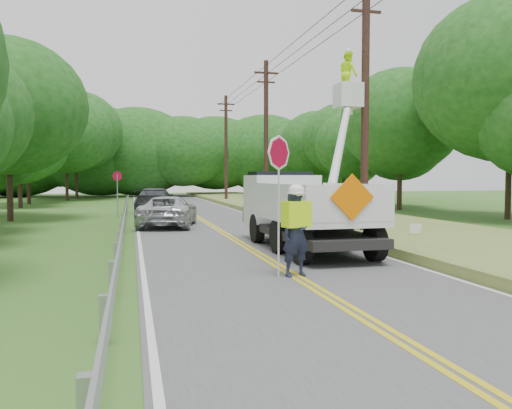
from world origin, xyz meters
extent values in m
plane|color=#325E1B|center=(0.00, 0.00, 0.00)|extent=(140.00, 140.00, 0.00)
cube|color=#4B4C4E|center=(0.00, 14.00, 0.01)|extent=(7.20, 96.00, 0.02)
cube|color=gold|center=(-0.10, 14.00, 0.02)|extent=(0.12, 96.00, 0.00)
cube|color=gold|center=(0.10, 14.00, 0.02)|extent=(0.12, 96.00, 0.00)
cube|color=silver|center=(-3.45, 14.00, 0.02)|extent=(0.12, 96.00, 0.00)
cube|color=silver|center=(3.45, 14.00, 0.02)|extent=(0.12, 96.00, 0.00)
cube|color=#9FA1A7|center=(-4.10, -2.00, 0.35)|extent=(0.12, 0.14, 0.70)
cube|color=#9FA1A7|center=(-4.10, 1.00, 0.35)|extent=(0.12, 0.14, 0.70)
cube|color=#9FA1A7|center=(-4.10, 4.00, 0.35)|extent=(0.12, 0.14, 0.70)
cube|color=#9FA1A7|center=(-4.10, 7.00, 0.35)|extent=(0.12, 0.14, 0.70)
cube|color=#9FA1A7|center=(-4.10, 10.00, 0.35)|extent=(0.12, 0.14, 0.70)
cube|color=#9FA1A7|center=(-4.10, 13.00, 0.35)|extent=(0.12, 0.14, 0.70)
cube|color=#9FA1A7|center=(-4.10, 16.00, 0.35)|extent=(0.12, 0.14, 0.70)
cube|color=#9FA1A7|center=(-4.10, 19.00, 0.35)|extent=(0.12, 0.14, 0.70)
cube|color=#9FA1A7|center=(-4.10, 22.00, 0.35)|extent=(0.12, 0.14, 0.70)
cube|color=#9FA1A7|center=(-4.10, 25.00, 0.35)|extent=(0.12, 0.14, 0.70)
cube|color=#9FA1A7|center=(-4.10, 28.00, 0.35)|extent=(0.12, 0.14, 0.70)
cube|color=#9FA1A7|center=(-4.10, 31.00, 0.35)|extent=(0.12, 0.14, 0.70)
cube|color=#9FA1A7|center=(-4.10, 34.00, 0.35)|extent=(0.12, 0.14, 0.70)
cube|color=#9FA1A7|center=(-4.10, 37.00, 0.35)|extent=(0.12, 0.14, 0.70)
cube|color=#9FA1A7|center=(-4.00, 15.00, 0.60)|extent=(0.05, 48.00, 0.34)
cylinder|color=black|center=(5.00, 9.00, 5.00)|extent=(0.30, 0.30, 10.00)
cube|color=black|center=(5.00, 9.00, 8.60)|extent=(1.20, 0.10, 0.10)
cylinder|color=black|center=(5.00, 24.00, 5.00)|extent=(0.30, 0.30, 10.00)
cube|color=black|center=(5.00, 24.00, 9.20)|extent=(1.60, 0.12, 0.12)
cube|color=black|center=(5.00, 24.00, 8.60)|extent=(1.20, 0.10, 0.10)
cylinder|color=black|center=(5.00, 39.00, 5.00)|extent=(0.30, 0.30, 10.00)
cube|color=black|center=(5.00, 39.00, 9.20)|extent=(1.60, 0.12, 0.12)
cube|color=black|center=(5.00, 39.00, 8.60)|extent=(1.20, 0.10, 0.10)
cylinder|color=black|center=(4.30, 17.50, 9.10)|extent=(0.03, 43.00, 0.03)
cylinder|color=black|center=(5.00, 17.50, 9.10)|extent=(0.03, 43.00, 0.03)
cylinder|color=black|center=(5.70, 17.50, 9.10)|extent=(0.03, 43.00, 0.03)
cube|color=olive|center=(7.10, 14.00, 0.15)|extent=(7.00, 96.00, 0.30)
cylinder|color=#332319|center=(-9.98, 20.33, 1.76)|extent=(0.32, 0.32, 3.52)
ellipsoid|color=#154614|center=(-9.98, 20.33, 6.05)|extent=(8.20, 8.20, 7.22)
cylinder|color=#332319|center=(-11.93, 32.95, 1.32)|extent=(0.32, 0.32, 2.63)
ellipsoid|color=#154614|center=(-11.93, 32.95, 4.54)|extent=(6.15, 6.15, 5.41)
cylinder|color=#332319|center=(-12.37, 38.84, 1.46)|extent=(0.32, 0.32, 2.91)
ellipsoid|color=#154614|center=(-12.37, 38.84, 5.02)|extent=(6.79, 6.79, 5.98)
cylinder|color=#332319|center=(-10.01, 45.54, 1.95)|extent=(0.32, 0.32, 3.90)
ellipsoid|color=#154614|center=(-10.01, 45.54, 6.72)|extent=(9.10, 9.10, 8.01)
cylinder|color=#332319|center=(-9.48, 49.55, 2.12)|extent=(0.32, 0.32, 4.23)
ellipsoid|color=#154614|center=(-9.48, 49.55, 7.29)|extent=(9.87, 9.87, 8.69)
cylinder|color=#332319|center=(16.62, 15.29, 2.26)|extent=(0.32, 0.32, 4.52)
ellipsoid|color=#154614|center=(16.62, 15.29, 7.78)|extent=(10.55, 10.55, 9.28)
cylinder|color=#332319|center=(14.85, 24.07, 1.82)|extent=(0.32, 0.32, 3.64)
ellipsoid|color=#154614|center=(14.85, 24.07, 6.27)|extent=(8.49, 8.49, 7.47)
cylinder|color=#332319|center=(16.60, 27.33, 1.49)|extent=(0.32, 0.32, 2.97)
ellipsoid|color=#154614|center=(16.60, 27.33, 5.12)|extent=(6.94, 6.94, 6.11)
cylinder|color=#332319|center=(15.64, 33.44, 1.52)|extent=(0.32, 0.32, 3.04)
ellipsoid|color=#154614|center=(15.64, 33.44, 5.23)|extent=(7.09, 7.09, 6.24)
cylinder|color=#332319|center=(16.70, 38.42, 1.76)|extent=(0.32, 0.32, 3.52)
ellipsoid|color=#154614|center=(16.70, 38.42, 6.06)|extent=(8.21, 8.21, 7.23)
cylinder|color=#332319|center=(15.83, 43.73, 1.73)|extent=(0.32, 0.32, 3.45)
ellipsoid|color=#154614|center=(15.83, 43.73, 5.94)|extent=(8.05, 8.05, 7.08)
cylinder|color=#332319|center=(14.92, 47.23, 1.56)|extent=(0.32, 0.32, 3.12)
ellipsoid|color=#154614|center=(14.92, 47.23, 5.38)|extent=(7.29, 7.29, 6.41)
ellipsoid|color=#154614|center=(-17.04, 57.94, 5.50)|extent=(14.73, 11.05, 11.05)
ellipsoid|color=#154614|center=(-12.14, 57.28, 5.50)|extent=(11.58, 8.69, 8.69)
ellipsoid|color=#154614|center=(-7.32, 56.41, 5.50)|extent=(14.43, 10.82, 10.82)
ellipsoid|color=#154614|center=(-2.99, 56.15, 5.50)|extent=(14.44, 10.83, 10.83)
ellipsoid|color=#154614|center=(2.46, 54.40, 5.50)|extent=(11.42, 8.57, 8.57)
ellipsoid|color=#154614|center=(7.06, 57.79, 5.50)|extent=(12.74, 9.55, 9.55)
ellipsoid|color=#154614|center=(13.51, 56.98, 5.50)|extent=(13.52, 10.14, 10.14)
ellipsoid|color=#154614|center=(17.44, 56.09, 5.50)|extent=(11.81, 8.86, 8.86)
ellipsoid|color=#154614|center=(22.13, 54.07, 5.50)|extent=(13.34, 10.00, 10.00)
imported|color=#191E33|center=(0.02, 2.05, 1.02)|extent=(0.83, 0.65, 2.00)
cube|color=#B7F00C|center=(0.02, 2.05, 1.48)|extent=(0.69, 0.52, 0.61)
ellipsoid|color=white|center=(0.02, 2.05, 2.03)|extent=(0.37, 0.37, 0.30)
cylinder|color=#B7B7B7|center=(-0.43, 1.98, 1.42)|extent=(0.04, 0.04, 2.80)
cylinder|color=#9E0629|center=(-0.43, 1.98, 2.89)|extent=(0.66, 0.51, 0.80)
cylinder|color=black|center=(0.68, 3.60, 0.53)|extent=(0.33, 1.02, 1.02)
cylinder|color=black|center=(2.80, 3.63, 0.53)|extent=(0.33, 1.02, 1.02)
cylinder|color=black|center=(0.65, 5.72, 0.53)|extent=(0.33, 1.02, 1.02)
cylinder|color=black|center=(2.77, 5.75, 0.53)|extent=(0.33, 1.02, 1.02)
cylinder|color=black|center=(0.60, 8.37, 0.53)|extent=(0.33, 1.02, 1.02)
cylinder|color=black|center=(2.73, 8.40, 0.53)|extent=(0.33, 1.02, 1.02)
cube|color=black|center=(1.70, 6.05, 0.60)|extent=(2.33, 6.82, 0.27)
cube|color=silver|center=(1.71, 5.31, 1.13)|extent=(2.51, 4.92, 0.23)
cube|color=silver|center=(0.51, 5.29, 1.66)|extent=(0.14, 4.88, 0.95)
cube|color=silver|center=(2.91, 5.33, 1.66)|extent=(0.14, 4.88, 0.95)
cube|color=silver|center=(1.75, 2.89, 1.66)|extent=(2.44, 0.10, 0.95)
cube|color=silver|center=(1.66, 8.91, 1.45)|extent=(2.42, 2.05, 1.91)
cube|color=black|center=(1.65, 9.13, 2.14)|extent=(2.14, 1.41, 0.80)
cube|color=silver|center=(1.73, 4.14, 1.66)|extent=(0.97, 0.97, 0.85)
cube|color=silver|center=(4.30, 9.00, 5.41)|extent=(0.90, 0.90, 0.90)
imported|color=#B7F00C|center=(4.30, 9.00, 6.23)|extent=(0.62, 0.80, 1.65)
cube|color=#EA6A00|center=(1.75, 2.82, 1.82)|extent=(1.20, 0.06, 1.20)
imported|color=silver|center=(-2.04, 15.21, 0.74)|extent=(3.34, 5.53, 1.44)
imported|color=#3C3D43|center=(-2.15, 26.00, 0.82)|extent=(3.15, 5.83, 1.61)
cylinder|color=#9FA1A7|center=(-4.52, 22.25, 1.26)|extent=(0.06, 0.06, 2.52)
cylinder|color=#9E0629|center=(-4.52, 22.25, 2.40)|extent=(0.56, 0.18, 0.57)
cube|color=white|center=(6.05, 7.02, 0.52)|extent=(0.48, 0.05, 0.33)
cylinder|color=#9FA1A7|center=(5.86, 7.02, 0.24)|extent=(0.02, 0.02, 0.47)
cylinder|color=#9FA1A7|center=(6.24, 7.02, 0.24)|extent=(0.02, 0.02, 0.47)
camera|label=1|loc=(-3.70, -9.42, 2.33)|focal=36.44mm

